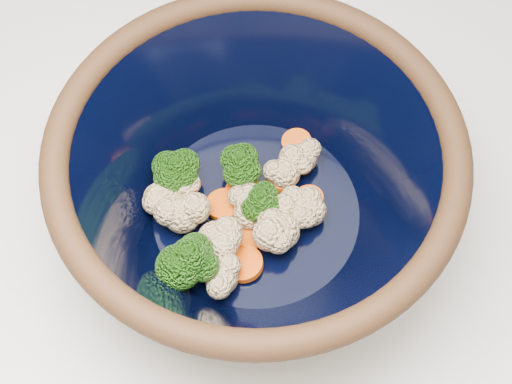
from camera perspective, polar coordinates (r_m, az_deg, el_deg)
counter at (r=1.05m, az=-2.21°, el=-13.33°), size 1.20×1.20×0.90m
mixing_bowl at (r=0.56m, az=-0.00°, el=0.66°), size 0.36×0.36×0.14m
vegetable_pile at (r=0.57m, az=-2.14°, el=-1.39°), size 0.14×0.19×0.06m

